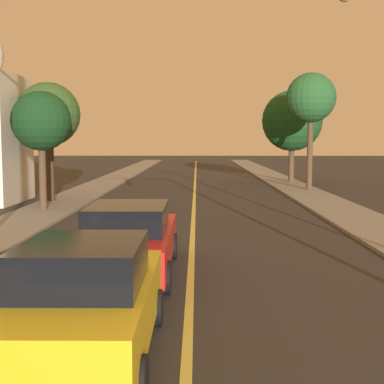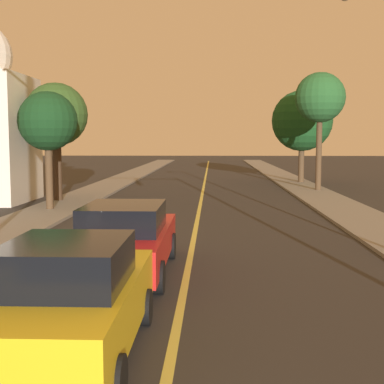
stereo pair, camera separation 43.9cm
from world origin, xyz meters
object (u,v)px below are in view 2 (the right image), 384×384
at_px(car_near_lane_front, 70,300).
at_px(tree_right_far, 302,121).
at_px(tree_left_near, 48,122).
at_px(tree_right_near, 320,99).
at_px(car_near_lane_second, 125,239).
at_px(tree_left_far, 56,115).
at_px(streetlamp_right, 381,83).

bearing_deg(car_near_lane_front, tree_right_far, 74.93).
bearing_deg(tree_left_near, tree_right_near, 34.97).
bearing_deg(car_near_lane_second, tree_right_near, 67.44).
xyz_separation_m(car_near_lane_front, tree_right_near, (8.22, 24.51, 4.62)).
xyz_separation_m(tree_left_near, tree_left_far, (-0.60, 3.28, 0.42)).
xyz_separation_m(tree_right_near, tree_right_far, (-0.06, 5.82, -1.10)).
relative_size(streetlamp_right, tree_right_near, 1.01).
height_order(car_near_lane_front, streetlamp_right, streetlamp_right).
bearing_deg(car_near_lane_front, tree_left_far, 106.79).
height_order(car_near_lane_second, tree_right_near, tree_right_near).
bearing_deg(car_near_lane_second, streetlamp_right, 21.66).
xyz_separation_m(car_near_lane_front, streetlamp_right, (6.41, 7.26, 3.72)).
bearing_deg(streetlamp_right, tree_right_far, 85.64).
bearing_deg(tree_right_far, streetlamp_right, -94.36).
bearing_deg(streetlamp_right, tree_right_near, 83.99).
relative_size(car_near_lane_front, streetlamp_right, 0.63).
distance_m(streetlamp_right, tree_left_near, 13.95).
relative_size(car_near_lane_front, tree_right_near, 0.64).
bearing_deg(tree_right_far, car_near_lane_front, -105.07).
bearing_deg(tree_left_near, car_near_lane_front, -71.89).
distance_m(tree_left_far, tree_right_near, 15.10).
bearing_deg(tree_right_far, tree_left_far, -139.44).
bearing_deg(car_near_lane_second, tree_left_far, 112.02).
bearing_deg(tree_right_near, tree_left_far, -156.68).
relative_size(car_near_lane_front, tree_left_near, 0.87).
distance_m(car_near_lane_second, tree_right_far, 27.12).
xyz_separation_m(tree_left_near, tree_right_far, (13.16, 15.07, 0.54)).
bearing_deg(tree_right_far, tree_left_near, -131.14).
xyz_separation_m(tree_left_far, tree_right_near, (13.82, 5.96, 1.22)).
bearing_deg(car_near_lane_front, tree_right_near, 71.45).
xyz_separation_m(car_near_lane_front, tree_right_far, (8.17, 30.34, 3.52)).
bearing_deg(tree_right_near, car_near_lane_second, -112.56).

